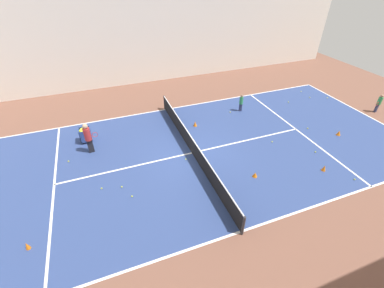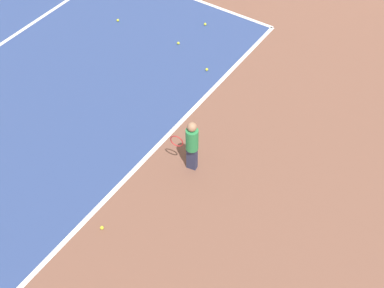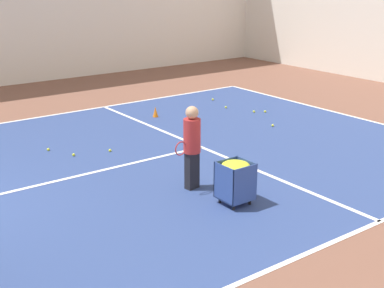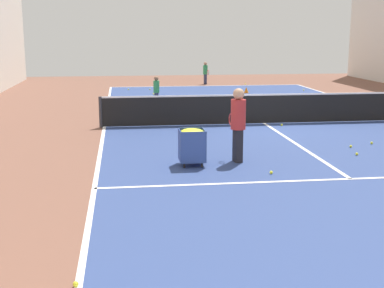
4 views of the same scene
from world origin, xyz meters
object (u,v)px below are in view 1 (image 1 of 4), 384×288
Objects in this scene: child_midcourt at (241,102)px; ball_cart at (85,133)px; training_cone_0 at (27,246)px; player_near_baseline at (379,102)px; training_cone_1 at (255,175)px; coach_at_net at (88,136)px; tennis_net at (192,145)px.

child_midcourt reaches higher than ball_cart.
training_cone_0 is (-6.19, 2.21, -0.43)m from ball_cart.
training_cone_0 is (-3.04, 20.37, -0.56)m from player_near_baseline.
training_cone_1 is (-5.94, 2.54, -0.56)m from child_midcourt.
player_near_baseline is at bearing -14.06° from coach_at_net.
tennis_net is 7.97m from training_cone_0.
player_near_baseline is at bearing -76.41° from training_cone_1.
player_near_baseline is at bearing -81.52° from training_cone_0.
child_midcourt is (1.23, -9.58, -0.30)m from coach_at_net.
ball_cart is at bearing 51.34° from training_cone_1.
coach_at_net is (1.98, 4.92, 0.47)m from tennis_net.
coach_at_net is at bearing 68.09° from tennis_net.
player_near_baseline is (-0.09, -13.04, 0.21)m from tennis_net.
tennis_net is 8.49× the size of player_near_baseline.
player_near_baseline is at bearing -179.55° from child_midcourt.
ball_cart is (-0.15, 9.79, -0.09)m from child_midcourt.
ball_cart is at bearing 22.81° from child_midcourt.
tennis_net is at bearing -120.87° from ball_cart.
training_cone_1 is (-5.79, -7.24, -0.47)m from ball_cart.
training_cone_1 is at bearing 3.63° from player_near_baseline.
tennis_net reaches higher than training_cone_1.
training_cone_0 is 9.46m from training_cone_1.
ball_cart reaches higher than training_cone_0.
coach_at_net reaches higher than training_cone_1.
training_cone_1 is (0.40, -9.45, -0.04)m from training_cone_0.
coach_at_net reaches higher than training_cone_0.
training_cone_1 is at bearing -128.66° from ball_cart.
training_cone_0 is 1.31× the size of training_cone_1.
training_cone_0 is at bearing -122.74° from coach_at_net.
ball_cart is 2.71× the size of training_cone_0.
coach_at_net is at bearing -25.25° from training_cone_0.
tennis_net is 5.66m from child_midcourt.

